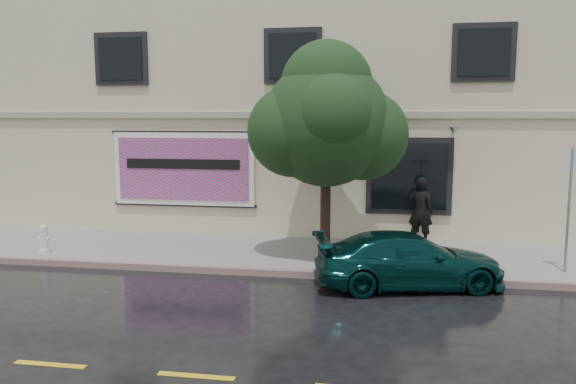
% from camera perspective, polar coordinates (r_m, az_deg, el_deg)
% --- Properties ---
extents(ground, '(90.00, 90.00, 0.00)m').
position_cam_1_polar(ground, '(11.37, -3.54, -10.57)').
color(ground, black).
rests_on(ground, ground).
extents(sidewalk, '(20.00, 3.50, 0.15)m').
position_cam_1_polar(sidewalk, '(14.41, -0.61, -6.31)').
color(sidewalk, gray).
rests_on(sidewalk, ground).
extents(curb, '(20.00, 0.18, 0.16)m').
position_cam_1_polar(curb, '(12.75, -2.01, -8.18)').
color(curb, slate).
rests_on(curb, ground).
extents(road_marking, '(19.00, 0.12, 0.01)m').
position_cam_1_polar(road_marking, '(8.24, -9.32, -17.96)').
color(road_marking, gold).
rests_on(road_marking, ground).
extents(building, '(20.00, 8.12, 7.00)m').
position_cam_1_polar(building, '(19.66, 2.35, 7.50)').
color(building, beige).
rests_on(building, ground).
extents(billboard, '(4.30, 0.16, 2.20)m').
position_cam_1_polar(billboard, '(16.51, -10.59, 2.32)').
color(billboard, white).
rests_on(billboard, ground).
extents(car, '(4.23, 2.61, 1.15)m').
position_cam_1_polar(car, '(12.10, 12.16, -6.77)').
color(car, '#083231').
rests_on(car, ground).
extents(pedestrian, '(0.78, 0.64, 1.83)m').
position_cam_1_polar(pedestrian, '(15.29, 13.31, -1.91)').
color(pedestrian, black).
rests_on(pedestrian, sidewalk).
extents(umbrella, '(0.86, 0.86, 0.63)m').
position_cam_1_polar(umbrella, '(15.14, 13.46, 2.69)').
color(umbrella, black).
rests_on(umbrella, pedestrian).
extents(street_tree, '(3.02, 3.02, 4.76)m').
position_cam_1_polar(street_tree, '(13.44, 3.90, 6.94)').
color(street_tree, black).
rests_on(street_tree, sidewalk).
extents(fire_hydrant, '(0.29, 0.28, 0.72)m').
position_cam_1_polar(fire_hydrant, '(15.48, -23.53, -4.37)').
color(fire_hydrant, silver).
rests_on(fire_hydrant, sidewalk).
extents(sign_pole, '(0.33, 0.09, 2.74)m').
position_cam_1_polar(sign_pole, '(13.63, 26.68, -0.61)').
color(sign_pole, gray).
rests_on(sign_pole, sidewalk).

